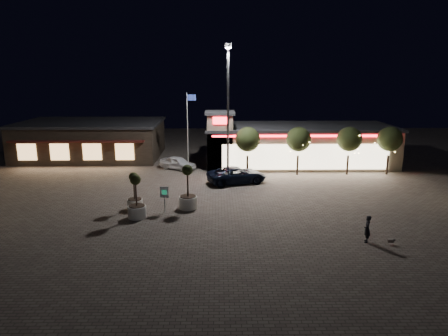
{
  "coord_description": "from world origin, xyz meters",
  "views": [
    {
      "loc": [
        1.1,
        -27.51,
        9.94
      ],
      "look_at": [
        1.61,
        6.0,
        1.9
      ],
      "focal_mm": 32.0,
      "sensor_mm": 36.0,
      "label": 1
    }
  ],
  "objects_px": {
    "pickup_truck": "(237,175)",
    "white_sedan": "(178,163)",
    "pedestrian": "(367,229)",
    "planter_mid": "(137,205)",
    "valet_sign": "(164,194)",
    "planter_left": "(135,198)"
  },
  "relations": [
    {
      "from": "white_sedan",
      "to": "planter_mid",
      "type": "relative_size",
      "value": 1.28
    },
    {
      "from": "pickup_truck",
      "to": "white_sedan",
      "type": "xyz_separation_m",
      "value": [
        -5.96,
        5.41,
        -0.07
      ]
    },
    {
      "from": "valet_sign",
      "to": "pickup_truck",
      "type": "bearing_deg",
      "value": 54.33
    },
    {
      "from": "white_sedan",
      "to": "planter_mid",
      "type": "height_order",
      "value": "planter_mid"
    },
    {
      "from": "pedestrian",
      "to": "planter_mid",
      "type": "height_order",
      "value": "planter_mid"
    },
    {
      "from": "pickup_truck",
      "to": "pedestrian",
      "type": "height_order",
      "value": "pedestrian"
    },
    {
      "from": "pedestrian",
      "to": "planter_mid",
      "type": "xyz_separation_m",
      "value": [
        -14.61,
        4.35,
        0.14
      ]
    },
    {
      "from": "pickup_truck",
      "to": "white_sedan",
      "type": "distance_m",
      "value": 8.05
    },
    {
      "from": "planter_left",
      "to": "planter_mid",
      "type": "bearing_deg",
      "value": -74.01
    },
    {
      "from": "planter_left",
      "to": "planter_mid",
      "type": "height_order",
      "value": "planter_mid"
    },
    {
      "from": "planter_mid",
      "to": "valet_sign",
      "type": "height_order",
      "value": "planter_mid"
    },
    {
      "from": "pedestrian",
      "to": "pickup_truck",
      "type": "bearing_deg",
      "value": -137.77
    },
    {
      "from": "pedestrian",
      "to": "planter_left",
      "type": "xyz_separation_m",
      "value": [
        -15.11,
        6.1,
        0.05
      ]
    },
    {
      "from": "pickup_truck",
      "to": "planter_mid",
      "type": "height_order",
      "value": "planter_mid"
    },
    {
      "from": "pedestrian",
      "to": "valet_sign",
      "type": "bearing_deg",
      "value": -99.24
    },
    {
      "from": "pedestrian",
      "to": "valet_sign",
      "type": "relative_size",
      "value": 0.85
    },
    {
      "from": "pickup_truck",
      "to": "planter_left",
      "type": "bearing_deg",
      "value": 114.07
    },
    {
      "from": "white_sedan",
      "to": "planter_left",
      "type": "height_order",
      "value": "planter_left"
    },
    {
      "from": "white_sedan",
      "to": "valet_sign",
      "type": "distance_m",
      "value": 13.27
    },
    {
      "from": "pedestrian",
      "to": "valet_sign",
      "type": "distance_m",
      "value": 13.94
    },
    {
      "from": "planter_mid",
      "to": "valet_sign",
      "type": "relative_size",
      "value": 1.62
    },
    {
      "from": "white_sedan",
      "to": "planter_left",
      "type": "bearing_deg",
      "value": -156.34
    }
  ]
}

